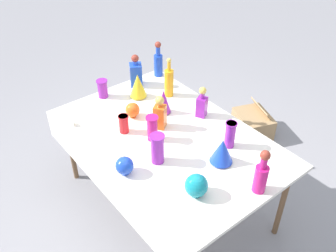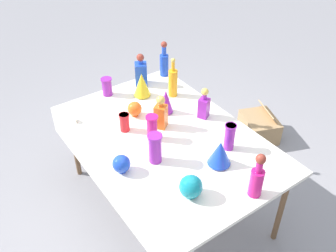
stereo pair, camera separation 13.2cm
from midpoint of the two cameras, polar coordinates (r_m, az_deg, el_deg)
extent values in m
plane|color=gray|center=(3.41, -1.13, -11.58)|extent=(40.00, 40.00, 0.00)
cube|color=white|center=(2.90, -1.30, -1.83)|extent=(1.80, 1.18, 0.03)
cube|color=white|center=(2.75, -11.27, -8.44)|extent=(1.80, 0.01, 0.25)
cylinder|color=brown|center=(3.51, -15.65, -3.29)|extent=(0.04, 0.04, 0.73)
cylinder|color=brown|center=(3.87, -2.64, 2.49)|extent=(0.04, 0.04, 0.73)
cylinder|color=brown|center=(3.04, 15.85, -11.16)|extent=(0.04, 0.04, 0.73)
cylinder|color=#C61972|center=(2.46, 12.40, -7.94)|extent=(0.09, 0.09, 0.20)
cylinder|color=#C61972|center=(2.36, 12.85, -5.53)|extent=(0.04, 0.04, 0.08)
sphere|color=maroon|center=(2.32, 13.05, -4.41)|extent=(0.07, 0.07, 0.07)
cylinder|color=blue|center=(3.63, -2.54, 9.19)|extent=(0.08, 0.08, 0.21)
cylinder|color=blue|center=(3.56, -2.60, 11.34)|extent=(0.04, 0.04, 0.09)
sphere|color=maroon|center=(3.53, -2.63, 12.26)|extent=(0.06, 0.06, 0.06)
cylinder|color=orange|center=(3.30, -1.00, 6.54)|extent=(0.08, 0.08, 0.25)
cylinder|color=orange|center=(3.22, -1.03, 9.09)|extent=(0.03, 0.03, 0.09)
sphere|color=gold|center=(3.19, -1.04, 9.96)|extent=(0.04, 0.04, 0.04)
cube|color=blue|center=(3.49, -5.99, 7.76)|extent=(0.15, 0.15, 0.21)
cylinder|color=blue|center=(3.43, -6.13, 9.59)|extent=(0.05, 0.05, 0.04)
sphere|color=maroon|center=(3.41, -6.17, 10.20)|extent=(0.07, 0.07, 0.07)
cube|color=orange|center=(2.93, -2.53, 1.40)|extent=(0.12, 0.12, 0.20)
cylinder|color=orange|center=(2.86, -2.59, 3.26)|extent=(0.04, 0.04, 0.03)
sphere|color=gold|center=(2.84, -2.61, 3.89)|extent=(0.07, 0.07, 0.07)
cube|color=purple|center=(3.06, 3.94, 2.90)|extent=(0.10, 0.10, 0.17)
cylinder|color=purple|center=(3.00, 4.03, 4.67)|extent=(0.03, 0.03, 0.05)
sphere|color=gold|center=(2.98, 4.06, 5.38)|extent=(0.06, 0.06, 0.06)
cylinder|color=#C61972|center=(2.80, -3.75, -0.37)|extent=(0.08, 0.08, 0.21)
cylinder|color=#C61972|center=(2.74, -3.83, 1.23)|extent=(0.09, 0.09, 0.01)
cylinder|color=purple|center=(2.60, -3.07, -3.51)|extent=(0.09, 0.09, 0.23)
cylinder|color=purple|center=(2.53, -3.15, -1.65)|extent=(0.11, 0.11, 0.01)
cylinder|color=purple|center=(2.76, 8.11, -1.33)|extent=(0.08, 0.08, 0.21)
cylinder|color=purple|center=(2.70, 8.29, 0.33)|extent=(0.09, 0.09, 0.01)
cylinder|color=purple|center=(3.36, -11.05, 5.59)|extent=(0.09, 0.09, 0.16)
cylinder|color=purple|center=(3.32, -11.20, 6.70)|extent=(0.10, 0.10, 0.01)
cylinder|color=red|center=(2.91, -8.05, 0.30)|extent=(0.07, 0.07, 0.15)
cylinder|color=red|center=(2.87, -8.16, 1.40)|extent=(0.08, 0.08, 0.01)
cylinder|color=yellow|center=(3.36, -5.64, 4.56)|extent=(0.09, 0.09, 0.01)
cone|color=yellow|center=(3.30, -5.75, 6.18)|extent=(0.15, 0.15, 0.21)
cylinder|color=purple|center=(3.14, -1.86, 2.18)|extent=(0.06, 0.06, 0.01)
cone|color=purple|center=(3.08, -1.90, 3.80)|extent=(0.12, 0.12, 0.20)
cylinder|color=blue|center=(2.68, 6.66, -5.37)|extent=(0.07, 0.07, 0.01)
cone|color=blue|center=(2.62, 6.81, -3.78)|extent=(0.16, 0.16, 0.18)
cylinder|color=blue|center=(2.61, -7.99, -7.09)|extent=(0.06, 0.06, 0.01)
sphere|color=blue|center=(2.56, -8.12, -6.02)|extent=(0.13, 0.13, 0.13)
cylinder|color=teal|center=(2.45, 2.70, -10.36)|extent=(0.07, 0.07, 0.01)
sphere|color=teal|center=(2.39, 2.76, -9.07)|extent=(0.15, 0.15, 0.15)
cylinder|color=orange|center=(3.11, -6.56, 1.48)|extent=(0.05, 0.05, 0.01)
sphere|color=orange|center=(3.07, -6.64, 2.44)|extent=(0.12, 0.12, 0.12)
cube|color=white|center=(3.11, -15.41, 0.50)|extent=(0.06, 0.03, 0.03)
cube|color=white|center=(3.09, -15.59, 0.35)|extent=(0.05, 0.02, 0.04)
cube|color=tan|center=(4.16, 11.89, 0.28)|extent=(0.50, 0.45, 0.24)
cube|color=tan|center=(4.13, 13.08, 2.59)|extent=(0.37, 0.20, 0.09)
camera|label=1|loc=(0.07, -91.34, -1.02)|focal=40.00mm
camera|label=2|loc=(0.07, 88.66, 1.02)|focal=40.00mm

